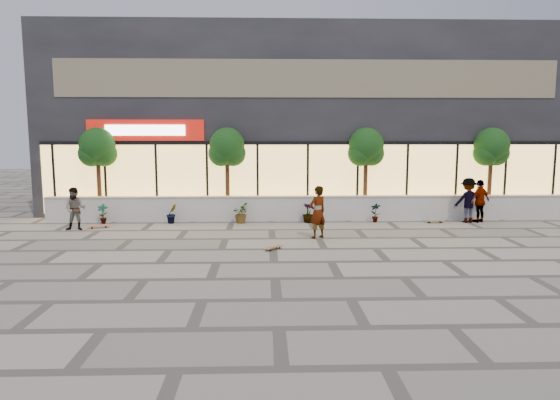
{
  "coord_description": "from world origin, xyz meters",
  "views": [
    {
      "loc": [
        -1.89,
        -13.83,
        3.59
      ],
      "look_at": [
        -1.35,
        3.73,
        1.3
      ],
      "focal_mm": 32.0,
      "sensor_mm": 36.0,
      "label": 1
    }
  ],
  "objects_px": {
    "tree_midwest": "(227,149)",
    "skater_left": "(75,209)",
    "skater_right_near": "(480,201)",
    "tree_east": "(491,149)",
    "tree_mideast": "(366,149)",
    "skater_right_far": "(468,200)",
    "skater_center": "(318,212)",
    "skateboard_left": "(99,226)",
    "skateboard_center": "(273,247)",
    "skateboard_right_near": "(435,221)",
    "tree_west": "(98,149)"
  },
  "relations": [
    {
      "from": "skateboard_center",
      "to": "skater_left",
      "type": "bearing_deg",
      "value": 106.54
    },
    {
      "from": "tree_east",
      "to": "skateboard_left",
      "type": "bearing_deg",
      "value": -172.27
    },
    {
      "from": "tree_midwest",
      "to": "skater_right_far",
      "type": "distance_m",
      "value": 10.31
    },
    {
      "from": "skateboard_center",
      "to": "skateboard_right_near",
      "type": "relative_size",
      "value": 0.85
    },
    {
      "from": "tree_west",
      "to": "skater_center",
      "type": "height_order",
      "value": "tree_west"
    },
    {
      "from": "tree_east",
      "to": "skateboard_center",
      "type": "distance_m",
      "value": 11.77
    },
    {
      "from": "skater_right_near",
      "to": "tree_east",
      "type": "bearing_deg",
      "value": -153.58
    },
    {
      "from": "tree_midwest",
      "to": "skater_right_far",
      "type": "height_order",
      "value": "tree_midwest"
    },
    {
      "from": "tree_mideast",
      "to": "skater_right_far",
      "type": "distance_m",
      "value": 4.71
    },
    {
      "from": "skater_center",
      "to": "skateboard_center",
      "type": "xyz_separation_m",
      "value": [
        -1.58,
        -1.75,
        -0.85
      ]
    },
    {
      "from": "skater_left",
      "to": "skater_right_far",
      "type": "xyz_separation_m",
      "value": [
        15.57,
        1.23,
        0.11
      ]
    },
    {
      "from": "tree_west",
      "to": "skater_right_near",
      "type": "relative_size",
      "value": 2.21
    },
    {
      "from": "tree_east",
      "to": "skater_right_near",
      "type": "xyz_separation_m",
      "value": [
        -1.0,
        -1.4,
        -2.1
      ]
    },
    {
      "from": "skater_center",
      "to": "tree_west",
      "type": "bearing_deg",
      "value": -59.74
    },
    {
      "from": "tree_midwest",
      "to": "skater_left",
      "type": "bearing_deg",
      "value": -154.7
    },
    {
      "from": "tree_midwest",
      "to": "skater_left",
      "type": "relative_size",
      "value": 2.4
    },
    {
      "from": "skater_right_far",
      "to": "skater_right_near",
      "type": "bearing_deg",
      "value": 172.94
    },
    {
      "from": "tree_midwest",
      "to": "skater_center",
      "type": "distance_m",
      "value": 5.95
    },
    {
      "from": "tree_midwest",
      "to": "tree_mideast",
      "type": "distance_m",
      "value": 6.0
    },
    {
      "from": "tree_west",
      "to": "skateboard_center",
      "type": "bearing_deg",
      "value": -39.71
    },
    {
      "from": "skater_right_far",
      "to": "tree_mideast",
      "type": "bearing_deg",
      "value": -26.35
    },
    {
      "from": "tree_west",
      "to": "skater_left",
      "type": "bearing_deg",
      "value": -91.52
    },
    {
      "from": "tree_east",
      "to": "skater_center",
      "type": "xyz_separation_m",
      "value": [
        -8.04,
        -4.38,
        -2.06
      ]
    },
    {
      "from": "tree_mideast",
      "to": "skater_left",
      "type": "distance_m",
      "value": 12.06
    },
    {
      "from": "tree_midwest",
      "to": "skater_left",
      "type": "xyz_separation_m",
      "value": [
        -5.57,
        -2.63,
        -2.17
      ]
    },
    {
      "from": "tree_midwest",
      "to": "skater_center",
      "type": "height_order",
      "value": "tree_midwest"
    },
    {
      "from": "tree_west",
      "to": "skateboard_center",
      "type": "relative_size",
      "value": 5.71
    },
    {
      "from": "tree_west",
      "to": "skateboard_right_near",
      "type": "height_order",
      "value": "tree_west"
    },
    {
      "from": "skater_left",
      "to": "tree_east",
      "type": "bearing_deg",
      "value": 3.41
    },
    {
      "from": "tree_midwest",
      "to": "skateboard_center",
      "type": "distance_m",
      "value": 7.04
    },
    {
      "from": "tree_mideast",
      "to": "skater_right_far",
      "type": "bearing_deg",
      "value": -19.29
    },
    {
      "from": "tree_west",
      "to": "skater_right_far",
      "type": "xyz_separation_m",
      "value": [
        15.5,
        -1.4,
        -2.06
      ]
    },
    {
      "from": "skateboard_right_near",
      "to": "tree_mideast",
      "type": "bearing_deg",
      "value": 146.75
    },
    {
      "from": "tree_east",
      "to": "skateboard_center",
      "type": "bearing_deg",
      "value": -147.52
    },
    {
      "from": "skater_center",
      "to": "skater_left",
      "type": "height_order",
      "value": "skater_center"
    },
    {
      "from": "tree_east",
      "to": "skater_right_far",
      "type": "bearing_deg",
      "value": -136.97
    },
    {
      "from": "tree_east",
      "to": "skater_right_far",
      "type": "xyz_separation_m",
      "value": [
        -1.5,
        -1.4,
        -2.06
      ]
    },
    {
      "from": "skater_left",
      "to": "tree_mideast",
      "type": "bearing_deg",
      "value": 7.46
    },
    {
      "from": "skater_center",
      "to": "skateboard_left",
      "type": "height_order",
      "value": "skater_center"
    },
    {
      "from": "skater_left",
      "to": "tree_west",
      "type": "bearing_deg",
      "value": 83.12
    },
    {
      "from": "tree_west",
      "to": "skateboard_right_near",
      "type": "distance_m",
      "value": 14.49
    },
    {
      "from": "skater_center",
      "to": "skater_left",
      "type": "relative_size",
      "value": 1.13
    },
    {
      "from": "tree_west",
      "to": "tree_east",
      "type": "bearing_deg",
      "value": 0.0
    },
    {
      "from": "skater_right_near",
      "to": "skater_right_far",
      "type": "relative_size",
      "value": 0.96
    },
    {
      "from": "tree_midwest",
      "to": "skater_center",
      "type": "relative_size",
      "value": 2.13
    },
    {
      "from": "tree_east",
      "to": "skateboard_left",
      "type": "relative_size",
      "value": 4.65
    },
    {
      "from": "skater_left",
      "to": "skateboard_left",
      "type": "distance_m",
      "value": 1.11
    },
    {
      "from": "tree_west",
      "to": "skater_right_far",
      "type": "distance_m",
      "value": 15.7
    },
    {
      "from": "tree_mideast",
      "to": "skateboard_right_near",
      "type": "distance_m",
      "value": 4.19
    },
    {
      "from": "skater_center",
      "to": "skater_left",
      "type": "xyz_separation_m",
      "value": [
        -9.03,
        1.74,
        -0.11
      ]
    }
  ]
}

